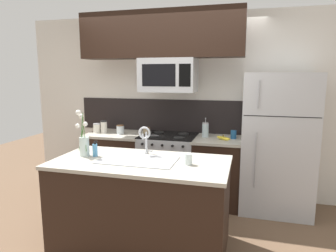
{
  "coord_description": "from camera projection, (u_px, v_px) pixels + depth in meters",
  "views": [
    {
      "loc": [
        1.05,
        -3.04,
        1.74
      ],
      "look_at": [
        0.16,
        0.27,
        1.16
      ],
      "focal_mm": 32.0,
      "sensor_mm": 36.0,
      "label": 1
    }
  ],
  "objects": [
    {
      "name": "storage_jar_medium",
      "position": [
        104.0,
        127.0,
        4.37
      ],
      "size": [
        0.09,
        0.09,
        0.18
      ],
      "color": "silver",
      "rests_on": "back_counter_left"
    },
    {
      "name": "back_counter_left",
      "position": [
        118.0,
        163.0,
        4.43
      ],
      "size": [
        0.83,
        0.65,
        0.91
      ],
      "color": "black",
      "rests_on": "ground"
    },
    {
      "name": "drinking_glass",
      "position": [
        188.0,
        159.0,
        2.81
      ],
      "size": [
        0.07,
        0.07,
        0.11
      ],
      "color": "silver",
      "rests_on": "island_counter"
    },
    {
      "name": "banana_bunch",
      "position": [
        223.0,
        138.0,
        3.9
      ],
      "size": [
        0.19,
        0.12,
        0.08
      ],
      "color": "yellow",
      "rests_on": "back_counter_right"
    },
    {
      "name": "kitchen_sink",
      "position": [
        138.0,
        167.0,
        2.97
      ],
      "size": [
        0.76,
        0.44,
        0.16
      ],
      "color": "#ADAFB5",
      "rests_on": "island_counter"
    },
    {
      "name": "storage_jar_squat",
      "position": [
        147.0,
        131.0,
        4.27
      ],
      "size": [
        0.1,
        0.1,
        0.1
      ],
      "color": "#997F5B",
      "rests_on": "back_counter_left"
    },
    {
      "name": "island_counter",
      "position": [
        141.0,
        204.0,
        3.03
      ],
      "size": [
        1.74,
        0.88,
        0.91
      ],
      "color": "black",
      "rests_on": "ground"
    },
    {
      "name": "splash_band",
      "position": [
        174.0,
        116.0,
        4.43
      ],
      "size": [
        2.97,
        0.01,
        0.48
      ],
      "primitive_type": "cube",
      "color": "black",
      "rests_on": "rear_partition"
    },
    {
      "name": "back_counter_right",
      "position": [
        217.0,
        171.0,
        4.06
      ],
      "size": [
        0.64,
        0.65,
        0.91
      ],
      "color": "black",
      "rests_on": "ground"
    },
    {
      "name": "french_press",
      "position": [
        205.0,
        130.0,
        4.07
      ],
      "size": [
        0.09,
        0.09,
        0.27
      ],
      "color": "silver",
      "rests_on": "back_counter_right"
    },
    {
      "name": "stove_range",
      "position": [
        169.0,
        167.0,
        4.23
      ],
      "size": [
        0.76,
        0.64,
        0.93
      ],
      "color": "#B7BABF",
      "rests_on": "ground"
    },
    {
      "name": "storage_jar_short",
      "position": [
        120.0,
        129.0,
        4.3
      ],
      "size": [
        0.11,
        0.11,
        0.13
      ],
      "color": "silver",
      "rests_on": "back_counter_left"
    },
    {
      "name": "sink_faucet",
      "position": [
        145.0,
        137.0,
        3.14
      ],
      "size": [
        0.14,
        0.14,
        0.31
      ],
      "color": "#B7BABF",
      "rests_on": "island_counter"
    },
    {
      "name": "coffee_tin",
      "position": [
        233.0,
        135.0,
        3.97
      ],
      "size": [
        0.08,
        0.08,
        0.11
      ],
      "primitive_type": "cylinder",
      "color": "#1E5184",
      "rests_on": "back_counter_right"
    },
    {
      "name": "dish_soap_bottle",
      "position": [
        95.0,
        150.0,
        3.1
      ],
      "size": [
        0.06,
        0.05,
        0.16
      ],
      "color": "#4C93C6",
      "rests_on": "island_counter"
    },
    {
      "name": "storage_jar_tall",
      "position": [
        97.0,
        128.0,
        4.39
      ],
      "size": [
        0.1,
        0.1,
        0.14
      ],
      "color": "silver",
      "rests_on": "back_counter_left"
    },
    {
      "name": "flower_vase",
      "position": [
        84.0,
        142.0,
        3.1
      ],
      "size": [
        0.14,
        0.12,
        0.49
      ],
      "color": "silver",
      "rests_on": "island_counter"
    },
    {
      "name": "ground_plane",
      "position": [
        148.0,
        228.0,
        3.45
      ],
      "size": [
        10.0,
        10.0,
        0.0
      ],
      "primitive_type": "plane",
      "color": "brown"
    },
    {
      "name": "rear_partition",
      "position": [
        195.0,
        106.0,
        4.38
      ],
      "size": [
        5.2,
        0.1,
        2.6
      ],
      "primitive_type": "cube",
      "color": "silver",
      "rests_on": "ground"
    },
    {
      "name": "upper_cabinet_band",
      "position": [
        160.0,
        35.0,
        3.91
      ],
      "size": [
        2.17,
        0.34,
        0.6
      ],
      "primitive_type": "cube",
      "color": "black"
    },
    {
      "name": "refrigerator",
      "position": [
        277.0,
        143.0,
        3.82
      ],
      "size": [
        0.87,
        0.74,
        1.77
      ],
      "color": "#B7BABF",
      "rests_on": "ground"
    },
    {
      "name": "microwave",
      "position": [
        168.0,
        75.0,
        4.0
      ],
      "size": [
        0.74,
        0.4,
        0.44
      ],
      "color": "#B7BABF"
    }
  ]
}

